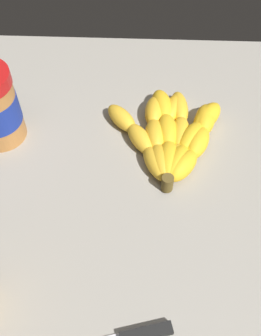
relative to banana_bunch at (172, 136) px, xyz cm
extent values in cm
cube|color=gray|center=(-9.08, 5.54, -3.94)|extent=(80.33, 74.60, 4.34)
ellipsoid|color=gold|center=(-6.53, -1.65, 0.08)|extent=(8.18, 7.29, 3.69)
ellipsoid|color=gold|center=(-1.39, -4.52, 0.08)|extent=(8.26, 6.30, 3.69)
ellipsoid|color=gold|center=(4.25, -6.23, 0.08)|extent=(7.97, 5.02, 3.69)
ellipsoid|color=gold|center=(-5.91, -0.81, 0.08)|extent=(8.60, 6.37, 3.70)
ellipsoid|color=gold|center=(-0.29, -3.46, 0.08)|extent=(8.60, 6.95, 3.70)
ellipsoid|color=gold|center=(5.00, -6.70, 0.08)|extent=(8.50, 7.46, 3.70)
ellipsoid|color=gold|center=(-5.58, -0.40, -0.14)|extent=(8.79, 5.41, 3.25)
ellipsoid|color=gold|center=(0.85, -1.64, -0.14)|extent=(8.49, 4.03, 3.25)
ellipsoid|color=gold|center=(7.39, -1.67, -0.14)|extent=(8.47, 3.96, 3.25)
ellipsoid|color=gold|center=(-5.44, 0.71, 0.12)|extent=(8.28, 4.15, 3.78)
ellipsoid|color=gold|center=(1.04, 0.79, 0.12)|extent=(8.36, 4.35, 3.78)
ellipsoid|color=gold|center=(7.46, 1.63, 0.12)|extent=(8.68, 5.24, 3.78)
ellipsoid|color=gold|center=(-5.46, 1.21, -0.15)|extent=(8.24, 3.70, 3.23)
ellipsoid|color=gold|center=(0.95, 0.97, -0.15)|extent=(8.41, 4.26, 3.23)
ellipsoid|color=gold|center=(7.21, -0.47, -0.15)|extent=(8.67, 5.61, 3.23)
ellipsoid|color=gold|center=(-5.82, 1.97, 0.05)|extent=(8.08, 5.26, 3.63)
ellipsoid|color=gold|center=(0.03, 2.94, 0.05)|extent=(7.75, 4.31, 3.63)
ellipsoid|color=gold|center=(5.97, 3.08, 0.05)|extent=(7.60, 3.97, 3.63)
ellipsoid|color=gold|center=(-6.05, 2.81, -0.13)|extent=(8.26, 6.14, 3.28)
ellipsoid|color=gold|center=(-0.71, 5.66, -0.13)|extent=(8.18, 6.79, 3.28)
ellipsoid|color=gold|center=(4.22, 9.17, -0.13)|extent=(7.96, 7.33, 3.28)
cylinder|color=brown|center=(-10.18, 0.93, 0.03)|extent=(2.00, 2.00, 3.00)
cube|color=black|center=(-33.22, 3.98, -1.17)|extent=(3.33, 7.18, 1.20)
camera|label=1|loc=(-45.79, 5.59, 52.26)|focal=41.32mm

